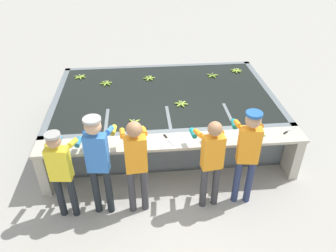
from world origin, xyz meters
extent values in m
plane|color=#A3A099|center=(0.00, 0.00, 0.00)|extent=(80.00, 80.00, 0.00)
cube|color=slate|center=(0.00, 1.93, 0.03)|extent=(4.53, 2.96, 0.06)
cube|color=slate|center=(0.00, 0.51, 0.44)|extent=(4.53, 0.12, 0.88)
cube|color=slate|center=(0.00, 3.35, 0.44)|extent=(4.53, 0.12, 0.88)
cube|color=slate|center=(-2.21, 1.93, 0.44)|extent=(0.12, 2.96, 0.88)
cube|color=slate|center=(2.21, 1.93, 0.44)|extent=(0.12, 2.96, 0.88)
cube|color=black|center=(0.00, 1.93, 0.46)|extent=(4.29, 2.72, 0.81)
cube|color=slate|center=(-1.13, 0.97, 0.44)|extent=(0.06, 0.80, 0.88)
cube|color=slate|center=(0.00, 0.97, 0.44)|extent=(0.06, 0.80, 0.88)
cube|color=slate|center=(1.13, 0.97, 0.44)|extent=(0.06, 0.80, 0.88)
cube|color=#B7B2A3|center=(0.00, 0.23, 0.85)|extent=(4.53, 0.45, 0.05)
cube|color=#B7B2A3|center=(-2.17, 0.23, 0.41)|extent=(0.16, 0.41, 0.83)
cube|color=#B7B2A3|center=(2.17, 0.23, 0.41)|extent=(0.16, 0.41, 0.83)
cylinder|color=#1E2328|center=(-1.81, -0.40, 0.38)|extent=(0.11, 0.11, 0.77)
cylinder|color=#1E2328|center=(-1.61, -0.42, 0.38)|extent=(0.11, 0.11, 0.77)
cube|color=yellow|center=(-1.71, -0.41, 1.04)|extent=(0.34, 0.21, 0.54)
sphere|color=tan|center=(-1.71, -0.41, 1.45)|extent=(0.21, 0.21, 0.21)
cylinder|color=#9E9E99|center=(-1.71, -0.41, 1.54)|extent=(0.22, 0.22, 0.04)
cylinder|color=yellow|center=(-1.84, -0.14, 1.23)|extent=(0.11, 0.32, 0.18)
cylinder|color=teal|center=(-1.81, 0.11, 1.06)|extent=(0.11, 0.21, 0.08)
cylinder|color=yellow|center=(-1.52, -0.18, 1.23)|extent=(0.11, 0.32, 0.18)
cylinder|color=teal|center=(-1.49, 0.07, 1.06)|extent=(0.11, 0.21, 0.08)
cylinder|color=#1E2328|center=(-1.26, -0.38, 0.44)|extent=(0.11, 0.11, 0.87)
cylinder|color=#1E2328|center=(-1.06, -0.40, 0.44)|extent=(0.11, 0.11, 0.87)
cube|color=blue|center=(-1.16, -0.39, 1.18)|extent=(0.34, 0.21, 0.62)
sphere|color=tan|center=(-1.16, -0.39, 1.63)|extent=(0.24, 0.24, 0.24)
cylinder|color=#9E9E99|center=(-1.16, -0.39, 1.74)|extent=(0.25, 0.25, 0.04)
cylinder|color=blue|center=(-1.29, -0.12, 1.40)|extent=(0.12, 0.32, 0.18)
cylinder|color=gold|center=(-1.26, 0.13, 1.24)|extent=(0.11, 0.21, 0.08)
cylinder|color=blue|center=(-0.97, -0.16, 1.40)|extent=(0.12, 0.32, 0.18)
cylinder|color=gold|center=(-0.94, 0.09, 1.24)|extent=(0.11, 0.21, 0.08)
cylinder|color=#38383D|center=(-0.71, -0.41, 0.42)|extent=(0.11, 0.11, 0.83)
cylinder|color=#38383D|center=(-0.51, -0.40, 0.42)|extent=(0.11, 0.11, 0.83)
cube|color=orange|center=(-0.61, -0.41, 1.13)|extent=(0.33, 0.19, 0.59)
sphere|color=#9E704C|center=(-0.61, -0.41, 1.57)|extent=(0.23, 0.23, 0.23)
cylinder|color=orange|center=(-0.79, -0.17, 1.34)|extent=(0.10, 0.31, 0.18)
cylinder|color=gold|center=(-0.81, 0.08, 1.17)|extent=(0.10, 0.21, 0.08)
cylinder|color=orange|center=(-0.47, -0.14, 1.34)|extent=(0.10, 0.31, 0.18)
cylinder|color=gold|center=(-0.49, 0.11, 1.17)|extent=(0.10, 0.21, 0.08)
cylinder|color=#38383D|center=(0.43, -0.42, 0.40)|extent=(0.11, 0.11, 0.80)
cylinder|color=#38383D|center=(0.62, -0.39, 0.40)|extent=(0.11, 0.11, 0.80)
cube|color=orange|center=(0.53, -0.40, 1.08)|extent=(0.34, 0.21, 0.56)
sphere|color=#9E704C|center=(0.53, -0.40, 1.50)|extent=(0.22, 0.22, 0.22)
cylinder|color=orange|center=(0.34, -0.18, 1.28)|extent=(0.12, 0.32, 0.18)
cylinder|color=teal|center=(0.31, 0.07, 1.11)|extent=(0.11, 0.21, 0.08)
cylinder|color=orange|center=(0.65, -0.14, 1.28)|extent=(0.12, 0.32, 0.18)
cylinder|color=teal|center=(0.62, 0.11, 1.11)|extent=(0.11, 0.21, 0.08)
cylinder|color=navy|center=(0.98, -0.36, 0.42)|extent=(0.11, 0.11, 0.85)
cylinder|color=navy|center=(1.17, -0.39, 0.42)|extent=(0.11, 0.11, 0.85)
cube|color=orange|center=(1.08, -0.37, 1.15)|extent=(0.34, 0.21, 0.60)
sphere|color=tan|center=(1.08, -0.37, 1.59)|extent=(0.23, 0.23, 0.23)
cylinder|color=#1E5199|center=(1.08, -0.37, 1.70)|extent=(0.24, 0.24, 0.04)
cylinder|color=orange|center=(0.95, -0.10, 1.36)|extent=(0.12, 0.32, 0.18)
cylinder|color=teal|center=(0.98, 0.14, 1.20)|extent=(0.11, 0.21, 0.08)
cylinder|color=orange|center=(1.27, -0.15, 1.36)|extent=(0.12, 0.32, 0.18)
cylinder|color=teal|center=(1.30, 0.10, 1.20)|extent=(0.11, 0.21, 0.08)
ellipsoid|color=#8CB738|center=(-0.60, 0.77, 0.89)|extent=(0.13, 0.16, 0.04)
ellipsoid|color=#8CB738|center=(-0.59, 0.85, 0.89)|extent=(0.16, 0.13, 0.04)
ellipsoid|color=#8CB738|center=(-0.67, 0.86, 0.89)|extent=(0.13, 0.16, 0.04)
ellipsoid|color=#8CB738|center=(-0.68, 0.78, 0.89)|extent=(0.16, 0.13, 0.04)
cylinder|color=tan|center=(-0.64, 0.82, 0.93)|extent=(0.03, 0.03, 0.04)
ellipsoid|color=#9EC642|center=(0.26, 1.37, 0.89)|extent=(0.15, 0.15, 0.04)
ellipsoid|color=#9EC642|center=(0.31, 1.36, 0.89)|extent=(0.08, 0.17, 0.04)
ellipsoid|color=#9EC642|center=(0.35, 1.40, 0.89)|extent=(0.17, 0.08, 0.04)
ellipsoid|color=#9EC642|center=(0.34, 1.45, 0.89)|extent=(0.15, 0.15, 0.04)
ellipsoid|color=#9EC642|center=(0.28, 1.47, 0.89)|extent=(0.08, 0.17, 0.04)
ellipsoid|color=#9EC642|center=(0.24, 1.43, 0.89)|extent=(0.17, 0.08, 0.04)
cylinder|color=tan|center=(0.30, 1.41, 0.93)|extent=(0.03, 0.03, 0.04)
ellipsoid|color=#9EC642|center=(-1.81, 2.90, 0.89)|extent=(0.15, 0.14, 0.04)
ellipsoid|color=#9EC642|center=(-1.86, 2.92, 0.89)|extent=(0.07, 0.17, 0.04)
ellipsoid|color=#9EC642|center=(-1.90, 2.88, 0.89)|extent=(0.17, 0.08, 0.04)
ellipsoid|color=#9EC642|center=(-1.89, 2.83, 0.89)|extent=(0.15, 0.14, 0.04)
ellipsoid|color=#9EC642|center=(-1.84, 2.81, 0.89)|extent=(0.07, 0.17, 0.04)
ellipsoid|color=#9EC642|center=(-1.80, 2.85, 0.89)|extent=(0.17, 0.08, 0.04)
cylinder|color=tan|center=(-1.85, 2.87, 0.93)|extent=(0.03, 0.03, 0.04)
ellipsoid|color=#9EC642|center=(-0.30, 2.59, 0.89)|extent=(0.10, 0.17, 0.04)
ellipsoid|color=#9EC642|center=(-0.25, 2.60, 0.89)|extent=(0.13, 0.16, 0.04)
ellipsoid|color=#9EC642|center=(-0.22, 2.65, 0.89)|extent=(0.17, 0.05, 0.04)
ellipsoid|color=#9EC642|center=(-0.26, 2.69, 0.89)|extent=(0.10, 0.17, 0.04)
ellipsoid|color=#9EC642|center=(-0.31, 2.69, 0.89)|extent=(0.13, 0.16, 0.04)
ellipsoid|color=#9EC642|center=(-0.33, 2.64, 0.89)|extent=(0.17, 0.05, 0.04)
cylinder|color=tan|center=(-0.28, 2.64, 0.93)|extent=(0.03, 0.03, 0.04)
ellipsoid|color=#8CB738|center=(-1.25, 2.42, 0.89)|extent=(0.08, 0.17, 0.04)
ellipsoid|color=#8CB738|center=(-1.20, 2.43, 0.89)|extent=(0.14, 0.15, 0.04)
ellipsoid|color=#8CB738|center=(-1.18, 2.49, 0.89)|extent=(0.17, 0.07, 0.04)
ellipsoid|color=#8CB738|center=(-1.22, 2.53, 0.89)|extent=(0.08, 0.17, 0.04)
ellipsoid|color=#8CB738|center=(-1.27, 2.52, 0.89)|extent=(0.14, 0.15, 0.04)
ellipsoid|color=#8CB738|center=(-1.29, 2.46, 0.89)|extent=(0.17, 0.07, 0.04)
cylinder|color=tan|center=(-1.23, 2.47, 0.93)|extent=(0.03, 0.03, 0.04)
ellipsoid|color=#8CB738|center=(1.23, 2.66, 0.89)|extent=(0.17, 0.05, 0.04)
ellipsoid|color=#8CB738|center=(1.19, 2.70, 0.89)|extent=(0.07, 0.17, 0.04)
ellipsoid|color=#8CB738|center=(1.13, 2.68, 0.89)|extent=(0.16, 0.12, 0.04)
ellipsoid|color=#8CB738|center=(1.14, 2.62, 0.89)|extent=(0.15, 0.14, 0.04)
ellipsoid|color=#8CB738|center=(1.20, 2.60, 0.89)|extent=(0.10, 0.17, 0.04)
cylinder|color=tan|center=(1.18, 2.65, 0.93)|extent=(0.03, 0.03, 0.04)
ellipsoid|color=#9EC642|center=(1.75, 2.84, 0.89)|extent=(0.17, 0.11, 0.04)
ellipsoid|color=#9EC642|center=(1.79, 2.81, 0.89)|extent=(0.07, 0.17, 0.04)
ellipsoid|color=#9EC642|center=(1.84, 2.82, 0.89)|extent=(0.13, 0.16, 0.04)
ellipsoid|color=#9EC642|center=(1.86, 2.87, 0.89)|extent=(0.17, 0.04, 0.04)
ellipsoid|color=#9EC642|center=(1.84, 2.91, 0.89)|extent=(0.13, 0.16, 0.04)
ellipsoid|color=#9EC642|center=(1.79, 2.92, 0.89)|extent=(0.07, 0.17, 0.04)
ellipsoid|color=#9EC642|center=(1.75, 2.89, 0.89)|extent=(0.17, 0.11, 0.04)
cylinder|color=tan|center=(1.80, 2.87, 0.93)|extent=(0.03, 0.03, 0.04)
ellipsoid|color=#93BC3D|center=(-1.29, 0.30, 0.89)|extent=(0.17, 0.07, 0.04)
ellipsoid|color=#93BC3D|center=(-1.32, 0.34, 0.89)|extent=(0.11, 0.17, 0.04)
ellipsoid|color=#93BC3D|center=(-1.36, 0.34, 0.89)|extent=(0.11, 0.17, 0.04)
ellipsoid|color=#93BC3D|center=(-1.39, 0.30, 0.89)|extent=(0.17, 0.07, 0.04)
ellipsoid|color=#93BC3D|center=(-1.38, 0.26, 0.89)|extent=(0.15, 0.13, 0.04)
ellipsoid|color=#93BC3D|center=(-1.34, 0.23, 0.89)|extent=(0.04, 0.17, 0.04)
ellipsoid|color=#93BC3D|center=(-1.30, 0.26, 0.89)|extent=(0.16, 0.13, 0.04)
cylinder|color=tan|center=(-1.34, 0.29, 0.93)|extent=(0.03, 0.03, 0.04)
ellipsoid|color=#8CB738|center=(1.46, 0.29, 0.89)|extent=(0.09, 0.17, 0.04)
ellipsoid|color=#8CB738|center=(1.39, 0.26, 0.89)|extent=(0.17, 0.09, 0.04)
ellipsoid|color=#8CB738|center=(1.42, 0.19, 0.89)|extent=(0.09, 0.17, 0.04)
ellipsoid|color=#8CB738|center=(1.49, 0.22, 0.89)|extent=(0.17, 0.09, 0.04)
cylinder|color=tan|center=(1.44, 0.24, 0.93)|extent=(0.03, 0.03, 0.04)
cube|color=silver|center=(2.11, 0.37, 0.88)|extent=(0.18, 0.14, 0.00)
cube|color=black|center=(1.95, 0.26, 0.88)|extent=(0.10, 0.08, 0.02)
cube|color=silver|center=(-0.03, 0.17, 0.88)|extent=(0.11, 0.20, 0.00)
cube|color=black|center=(-0.11, 0.35, 0.88)|extent=(0.06, 0.10, 0.02)
camera|label=1|loc=(-0.50, -4.14, 4.07)|focal=35.00mm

